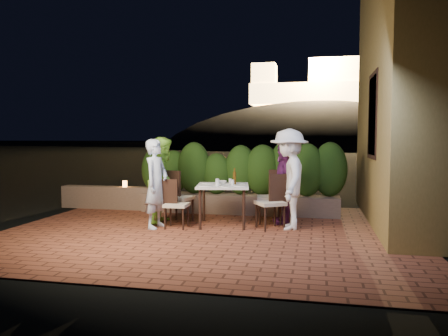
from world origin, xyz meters
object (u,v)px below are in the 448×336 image
(diner_green, at_px, (164,180))
(diner_white, at_px, (289,179))
(chair_left_front, at_px, (177,204))
(diner_purple, at_px, (284,183))
(bowl, at_px, (222,182))
(chair_left_back, at_px, (179,197))
(diner_blue, at_px, (156,184))
(dining_table, at_px, (223,205))
(beer_bottle, at_px, (235,176))
(parapet_lamp, at_px, (125,184))
(chair_right_back, at_px, (270,197))
(chair_right_front, at_px, (270,202))

(diner_green, relative_size, diner_white, 0.92)
(chair_left_front, relative_size, diner_purple, 0.57)
(bowl, height_order, diner_white, diner_white)
(chair_left_back, bearing_deg, diner_blue, -98.52)
(dining_table, relative_size, beer_bottle, 3.07)
(bowl, xyz_separation_m, diner_green, (-1.08, -0.22, 0.04))
(beer_bottle, bearing_deg, chair_left_back, 179.59)
(chair_left_front, xyz_separation_m, parapet_lamp, (-1.79, 1.73, 0.13))
(dining_table, relative_size, parapet_lamp, 6.62)
(chair_right_back, height_order, diner_green, diner_green)
(chair_right_front, distance_m, diner_green, 2.07)
(chair_right_back, xyz_separation_m, parapet_lamp, (-3.37, 0.96, 0.06))
(diner_green, relative_size, parapet_lamp, 11.56)
(dining_table, distance_m, diner_blue, 1.27)
(chair_right_front, height_order, parapet_lamp, chair_right_front)
(chair_right_front, distance_m, diner_blue, 2.05)
(chair_right_back, bearing_deg, bowl, -2.25)
(diner_purple, bearing_deg, bowl, -100.18)
(chair_left_back, bearing_deg, chair_left_front, -63.17)
(diner_blue, bearing_deg, bowl, -44.55)
(diner_purple, distance_m, parapet_lamp, 3.74)
(beer_bottle, bearing_deg, diner_blue, -156.59)
(beer_bottle, relative_size, diner_blue, 0.19)
(chair_left_back, bearing_deg, parapet_lamp, 158.13)
(chair_right_back, relative_size, diner_purple, 0.66)
(diner_green, distance_m, parapet_lamp, 1.90)
(diner_blue, xyz_separation_m, parapet_lamp, (-1.43, 1.79, -0.22))
(chair_right_front, xyz_separation_m, chair_right_back, (-0.06, 0.50, 0.02))
(chair_right_front, xyz_separation_m, diner_blue, (-2.00, -0.34, 0.31))
(beer_bottle, distance_m, bowl, 0.35)
(chair_left_front, height_order, diner_purple, diner_purple)
(chair_right_front, bearing_deg, chair_right_back, -114.91)
(diner_blue, height_order, diner_purple, diner_blue)
(dining_table, height_order, diner_purple, diner_purple)
(dining_table, relative_size, chair_right_front, 0.96)
(diner_green, bearing_deg, chair_right_front, -94.14)
(chair_right_front, bearing_deg, dining_table, -39.49)
(bowl, distance_m, chair_left_front, 1.02)
(beer_bottle, distance_m, chair_left_front, 1.18)
(chair_right_back, height_order, diner_blue, diner_blue)
(chair_right_back, xyz_separation_m, diner_white, (0.38, -0.42, 0.38))
(chair_right_back, xyz_separation_m, diner_green, (-1.98, -0.32, 0.30))
(diner_purple, xyz_separation_m, parapet_lamp, (-3.62, 0.91, -0.19))
(bowl, relative_size, chair_left_back, 0.18)
(dining_table, distance_m, bowl, 0.50)
(diner_green, bearing_deg, bowl, -77.26)
(parapet_lamp, bearing_deg, dining_table, -27.76)
(parapet_lamp, bearing_deg, chair_left_front, -44.09)
(diner_blue, relative_size, diner_white, 0.90)
(diner_green, xyz_separation_m, diner_white, (2.36, -0.11, 0.07))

